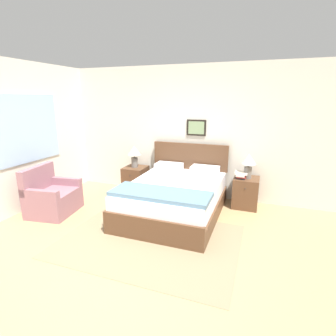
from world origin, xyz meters
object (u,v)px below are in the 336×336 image
table_lamp_near_window (134,153)px  nightstand_by_door (246,192)px  nightstand_near_window (136,180)px  table_lamp_by_door (248,162)px  bed (174,197)px  armchair (52,197)px

table_lamp_near_window → nightstand_by_door: bearing=0.2°
table_lamp_near_window → nightstand_near_window: bearing=32.4°
nightstand_near_window → table_lamp_by_door: size_ratio=1.23×
bed → nightstand_by_door: bearing=33.9°
table_lamp_near_window → table_lamp_by_door: (2.29, 0.00, 0.00)m
nightstand_near_window → nightstand_by_door: bearing=0.0°
bed → table_lamp_by_door: bearing=33.5°
nightstand_near_window → table_lamp_near_window: 0.58m
nightstand_by_door → armchair: bearing=-155.5°
bed → nightstand_by_door: bed is taller
bed → table_lamp_by_door: size_ratio=4.47×
armchair → nightstand_by_door: armchair is taller
nightstand_by_door → nightstand_near_window: bearing=180.0°
bed → table_lamp_near_window: bed is taller
table_lamp_near_window → table_lamp_by_door: bearing=0.0°
nightstand_near_window → armchair: bearing=-122.1°
armchair → nightstand_by_door: 3.50m
nightstand_by_door → table_lamp_near_window: table_lamp_near_window is taller
armchair → nightstand_near_window: (0.91, 1.45, -0.00)m
bed → nightstand_near_window: bearing=146.1°
nightstand_near_window → nightstand_by_door: (2.27, 0.00, 0.00)m
armchair → table_lamp_by_door: (3.19, 1.44, 0.58)m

